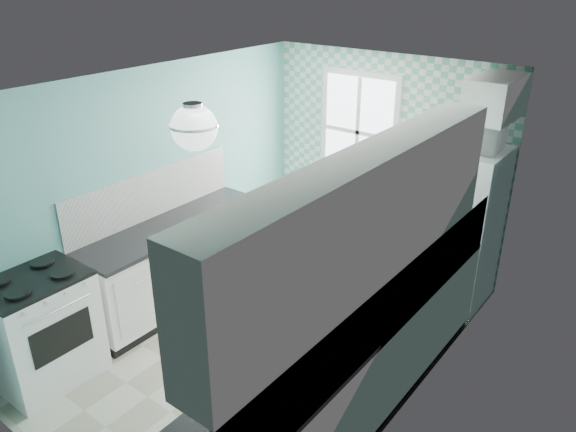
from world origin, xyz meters
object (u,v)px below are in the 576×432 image
Objects in this scene: potted_plant at (226,416)px; fruit_bowl at (252,408)px; ceiling_light at (194,127)px; stove at (42,328)px; microwave at (471,131)px; fridge at (458,226)px; sink at (413,270)px.

fruit_bowl is at bearing 90.00° from potted_plant.
ceiling_light reaches higher than stove.
microwave is (1.11, 2.62, -0.43)m from ceiling_light.
potted_plant is 3.74m from microwave.
fridge is 5.87× the size of potted_plant.
fruit_bowl is (1.20, -0.81, -1.35)m from ceiling_light.
stove reaches higher than fruit_bowl.
ceiling_light is at bearing -129.82° from sink.
sink is 2.17m from fruit_bowl.
ceiling_light is 0.35× the size of stove.
sink is at bearing 42.77° from stove.
stove is at bearing -179.30° from fruit_bowl.
microwave is at bearing 96.00° from sink.
stove is at bearing -145.14° from ceiling_light.
fridge is at bearing 56.62° from stove.
sink is 0.87× the size of microwave.
stove is 1.88× the size of sink.
sink is at bearing 89.89° from potted_plant.
fridge is 1.27m from sink.
ceiling_light is at bearing -112.31° from fridge.
potted_plant is (2.40, -0.19, 0.56)m from stove.
potted_plant is (0.00, -0.22, 0.11)m from fruit_bowl.
stove is 3.53× the size of fruit_bowl.
ceiling_light is 2.88m from microwave.
sink reaches higher than potted_plant.
fridge is at bearing 96.01° from sink.
stove is 3.28m from sink.
potted_plant is at bearing -88.39° from sink.
fridge is 4.17m from stove.
microwave is at bearing 91.50° from fruit_bowl.
microwave is (2.31, 3.46, 1.37)m from stove.
sink is 1.59m from microwave.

